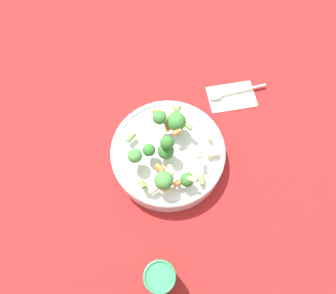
% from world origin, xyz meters
% --- Properties ---
extents(ground_plane, '(3.00, 3.00, 0.00)m').
position_xyz_m(ground_plane, '(0.00, 0.00, 0.00)').
color(ground_plane, maroon).
extents(bowl, '(0.28, 0.28, 0.05)m').
position_xyz_m(bowl, '(0.00, 0.00, 0.03)').
color(bowl, silver).
rests_on(bowl, ground_plane).
extents(pasta_salad, '(0.21, 0.22, 0.08)m').
position_xyz_m(pasta_salad, '(0.01, 0.01, 0.09)').
color(pasta_salad, '#8CB766').
rests_on(pasta_salad, bowl).
extents(cup, '(0.06, 0.06, 0.09)m').
position_xyz_m(cup, '(0.17, 0.22, 0.05)').
color(cup, '#2D7F51').
rests_on(cup, ground_plane).
extents(napkin, '(0.15, 0.13, 0.01)m').
position_xyz_m(napkin, '(-0.24, -0.05, 0.00)').
color(napkin, white).
rests_on(napkin, ground_plane).
extents(spoon, '(0.16, 0.07, 0.01)m').
position_xyz_m(spoon, '(-0.24, -0.06, 0.01)').
color(spoon, silver).
rests_on(spoon, napkin).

